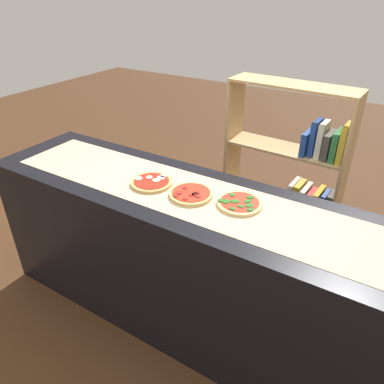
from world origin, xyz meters
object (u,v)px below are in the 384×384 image
at_px(pizza_spinach_2, 240,203).
at_px(bookshelf, 296,186).
at_px(pizza_pepperoni_1, 191,194).
at_px(pizza_mozzarella_0, 152,182).

height_order(pizza_spinach_2, bookshelf, bookshelf).
xyz_separation_m(pizza_pepperoni_1, bookshelf, (0.33, 0.96, -0.32)).
relative_size(pizza_pepperoni_1, pizza_spinach_2, 1.00).
xyz_separation_m(pizza_pepperoni_1, pizza_spinach_2, (0.26, 0.05, -0.00)).
height_order(pizza_mozzarella_0, pizza_spinach_2, same).
bearing_deg(pizza_pepperoni_1, bookshelf, 71.26).
xyz_separation_m(pizza_mozzarella_0, bookshelf, (0.59, 0.96, -0.32)).
bearing_deg(pizza_mozzarella_0, pizza_pepperoni_1, 0.71).
xyz_separation_m(pizza_spinach_2, bookshelf, (0.06, 0.91, -0.32)).
relative_size(pizza_mozzarella_0, bookshelf, 0.17).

